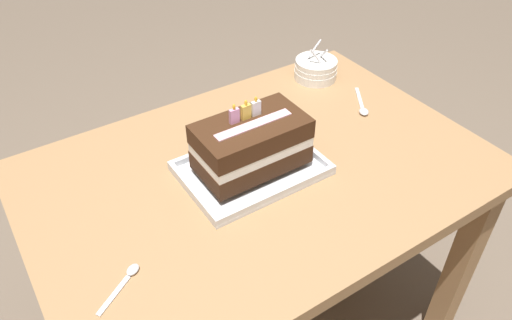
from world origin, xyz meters
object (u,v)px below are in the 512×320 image
object	(u,v)px
serving_spoon_near_tray	(127,277)
birthday_cake	(251,144)
foil_tray	(251,169)
bowl_stack	(316,69)
serving_spoon_by_bowls	(363,108)

from	to	relation	value
serving_spoon_near_tray	birthday_cake	bearing A→B (deg)	20.01
birthday_cake	serving_spoon_near_tray	distance (m)	0.39
foil_tray	serving_spoon_near_tray	distance (m)	0.39
birthday_cake	serving_spoon_near_tray	xyz separation A→B (m)	(-0.36, -0.13, -0.08)
bowl_stack	serving_spoon_near_tray	distance (m)	0.86
birthday_cake	bowl_stack	bearing A→B (deg)	33.31
foil_tray	birthday_cake	distance (m)	0.08
serving_spoon_near_tray	serving_spoon_by_bowls	xyz separation A→B (m)	(0.76, 0.18, 0.00)
birthday_cake	bowl_stack	size ratio (longest dim) A/B	1.93
birthday_cake	bowl_stack	world-z (taller)	birthday_cake
foil_tray	birthday_cake	size ratio (longest dim) A/B	1.29
bowl_stack	serving_spoon_near_tray	world-z (taller)	bowl_stack
serving_spoon_near_tray	serving_spoon_by_bowls	size ratio (longest dim) A/B	0.82
foil_tray	serving_spoon_near_tray	world-z (taller)	foil_tray
serving_spoon_near_tray	serving_spoon_by_bowls	world-z (taller)	serving_spoon_by_bowls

